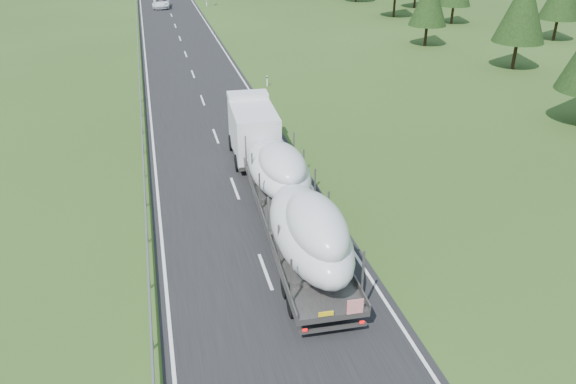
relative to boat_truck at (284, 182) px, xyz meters
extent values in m
plane|color=#2B4818|center=(-1.99, -4.51, -2.36)|extent=(400.00, 400.00, 0.00)
cylinder|color=slate|center=(-7.29, -4.51, -2.06)|extent=(0.10, 0.10, 0.60)
cube|color=silver|center=(4.51, 25.49, -1.86)|extent=(0.12, 0.07, 1.00)
cube|color=black|center=(4.51, 25.49, -1.54)|extent=(0.13, 0.08, 0.12)
cube|color=silver|center=(4.51, 75.49, -1.86)|extent=(0.12, 0.07, 1.00)
cube|color=black|center=(4.51, 75.49, -1.54)|extent=(0.13, 0.08, 0.12)
cylinder|color=slate|center=(5.21, 75.49, -1.36)|extent=(0.08, 0.08, 2.00)
cylinder|color=black|center=(44.46, 36.70, -0.77)|extent=(0.36, 0.36, 3.19)
cylinder|color=black|center=(37.45, 50.36, -0.84)|extent=(0.36, 0.36, 3.05)
cylinder|color=black|center=(31.02, 25.41, -0.68)|extent=(0.36, 0.36, 3.37)
cone|color=black|center=(31.02, 25.41, 4.00)|extent=(5.24, 5.24, 7.01)
cylinder|color=black|center=(27.06, 37.84, -0.89)|extent=(0.36, 0.36, 2.94)
cylinder|color=black|center=(31.50, 57.63, -0.63)|extent=(0.36, 0.36, 3.47)
cube|color=silver|center=(0.00, 8.54, -0.27)|extent=(2.99, 5.63, 3.09)
cube|color=black|center=(0.00, 11.36, 0.29)|extent=(2.54, 0.20, 1.54)
cube|color=silver|center=(0.00, 10.97, 1.44)|extent=(2.81, 1.44, 0.33)
cube|color=#5E5B58|center=(0.00, 7.44, -1.76)|extent=(2.90, 3.42, 0.28)
cylinder|color=black|center=(-1.27, 10.53, -1.81)|extent=(0.43, 1.12, 1.10)
cylinder|color=black|center=(1.27, 10.53, -1.81)|extent=(0.43, 1.12, 1.10)
cylinder|color=black|center=(-1.27, 7.00, -1.81)|extent=(0.43, 1.12, 1.10)
cylinder|color=black|center=(1.27, 7.00, -1.81)|extent=(0.43, 1.12, 1.10)
cube|color=#5E5B58|center=(0.00, -1.94, -1.35)|extent=(3.63, 15.56, 0.29)
cube|color=#5E5B58|center=(-1.47, -1.94, -1.07)|extent=(0.72, 15.43, 0.26)
cube|color=#5E5B58|center=(1.47, -1.94, -1.07)|extent=(0.72, 15.43, 0.26)
cube|color=#5E5B58|center=(-1.47, -8.56, -0.16)|extent=(0.08, 0.08, 2.10)
cube|color=#5E5B58|center=(1.47, -8.56, -0.16)|extent=(0.08, 0.08, 2.10)
cube|color=#5E5B58|center=(-1.47, -5.91, -0.16)|extent=(0.08, 0.08, 2.10)
cube|color=#5E5B58|center=(1.47, -5.91, -0.16)|extent=(0.08, 0.08, 2.10)
cube|color=#5E5B58|center=(-1.47, -3.26, -0.16)|extent=(0.08, 0.08, 2.10)
cube|color=#5E5B58|center=(1.47, -3.26, -0.16)|extent=(0.08, 0.08, 2.10)
cube|color=#5E5B58|center=(-1.47, -0.61, -0.16)|extent=(0.08, 0.08, 2.10)
cube|color=#5E5B58|center=(1.47, -0.61, -0.16)|extent=(0.08, 0.08, 2.10)
cube|color=#5E5B58|center=(-1.47, 2.03, -0.16)|extent=(0.08, 0.08, 2.10)
cube|color=#5E5B58|center=(1.47, 2.03, -0.16)|extent=(0.08, 0.08, 2.10)
cube|color=#5E5B58|center=(-1.47, 4.68, -0.16)|extent=(0.08, 0.08, 2.10)
cube|color=#5E5B58|center=(1.47, 4.68, -0.16)|extent=(0.08, 0.08, 2.10)
cylinder|color=black|center=(-1.21, -7.89, -1.81)|extent=(0.49, 1.12, 1.10)
cylinder|color=black|center=(1.21, -7.89, -1.81)|extent=(0.49, 1.12, 1.10)
cylinder|color=black|center=(-1.21, -6.57, -1.81)|extent=(0.49, 1.12, 1.10)
cylinder|color=black|center=(1.21, -6.57, -1.81)|extent=(0.49, 1.12, 1.10)
cube|color=#5E5B58|center=(0.00, -9.60, -1.87)|extent=(2.76, 0.25, 0.13)
cube|color=red|center=(0.83, -9.68, -0.87)|extent=(0.66, 0.07, 0.66)
cube|color=yellow|center=(-0.33, -9.68, -1.04)|extent=(0.61, 0.07, 0.20)
cube|color=red|center=(-1.16, -9.68, -1.70)|extent=(0.20, 0.07, 0.11)
cube|color=red|center=(1.16, -9.68, -1.70)|extent=(0.20, 0.07, 0.11)
ellipsoid|color=silver|center=(0.00, -5.47, 0.12)|extent=(3.48, 8.27, 2.66)
ellipsoid|color=silver|center=(0.00, -6.48, 1.05)|extent=(2.60, 5.25, 2.13)
ellipsoid|color=silver|center=(0.00, 2.03, -0.14)|extent=(3.52, 7.90, 2.13)
ellipsoid|color=silver|center=(0.00, 1.06, 0.61)|extent=(2.64, 5.02, 1.70)
imported|color=white|center=(-3.13, 75.53, -1.53)|extent=(3.25, 6.20, 1.67)
camera|label=1|loc=(-6.21, -25.91, 12.95)|focal=35.00mm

